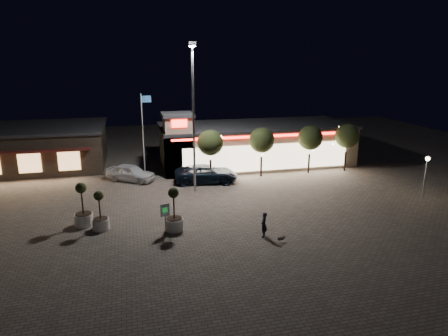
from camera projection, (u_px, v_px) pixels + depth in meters
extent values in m
plane|color=#685F54|center=(185.00, 231.00, 26.56)|extent=(90.00, 90.00, 0.00)
cube|color=tan|center=(255.00, 145.00, 43.28)|extent=(20.00, 8.00, 4.00)
cube|color=#262628|center=(256.00, 125.00, 42.71)|extent=(20.40, 8.40, 0.30)
cube|color=beige|center=(268.00, 157.00, 39.58)|extent=(17.00, 0.12, 2.60)
cube|color=#FF1D14|center=(269.00, 136.00, 38.99)|extent=(19.00, 0.10, 0.18)
cube|color=tan|center=(178.00, 146.00, 38.55)|extent=(2.60, 2.60, 5.80)
cube|color=#262628|center=(177.00, 115.00, 37.75)|extent=(3.00, 3.00, 0.30)
cube|color=#FF1D14|center=(179.00, 124.00, 36.65)|extent=(1.40, 0.10, 0.70)
cube|color=#382D23|center=(25.00, 149.00, 41.64)|extent=(16.00, 10.00, 4.00)
cube|color=#262628|center=(22.00, 128.00, 41.08)|extent=(16.40, 10.40, 0.30)
cube|color=#591E19|center=(9.00, 152.00, 36.37)|extent=(14.40, 0.80, 0.15)
cube|color=#F9B470|center=(30.00, 163.00, 37.35)|extent=(2.00, 0.12, 1.80)
cube|color=#F9B470|center=(69.00, 161.00, 38.14)|extent=(2.00, 0.12, 1.80)
cylinder|color=gray|center=(194.00, 122.00, 32.92)|extent=(0.20, 0.20, 12.00)
cube|color=gray|center=(192.00, 44.00, 31.28)|extent=(0.60, 0.40, 0.35)
cube|color=white|center=(192.00, 46.00, 31.33)|extent=(0.45, 0.30, 0.08)
cylinder|color=white|center=(143.00, 137.00, 37.24)|extent=(0.10, 0.10, 8.00)
cube|color=#285A95|center=(146.00, 99.00, 36.42)|extent=(0.90, 0.04, 0.60)
cylinder|color=gray|center=(425.00, 179.00, 32.49)|extent=(0.12, 0.12, 3.20)
sphere|color=#FFE5B2|center=(428.00, 159.00, 32.05)|extent=(0.36, 0.36, 0.36)
cylinder|color=#332319|center=(211.00, 170.00, 37.52)|extent=(0.20, 0.20, 1.92)
sphere|color=#2D3819|center=(210.00, 143.00, 36.82)|extent=(2.42, 2.42, 2.42)
cylinder|color=#332319|center=(261.00, 167.00, 38.64)|extent=(0.20, 0.20, 1.92)
sphere|color=#2D3819|center=(262.00, 140.00, 37.95)|extent=(2.42, 2.42, 2.42)
cylinder|color=#332319|center=(309.00, 164.00, 39.76)|extent=(0.20, 0.20, 1.92)
sphere|color=#2D3819|center=(310.00, 138.00, 39.07)|extent=(2.42, 2.42, 2.42)
cylinder|color=#332319|center=(345.00, 161.00, 40.66)|extent=(0.20, 0.20, 1.92)
sphere|color=#2D3819|center=(347.00, 136.00, 39.96)|extent=(2.42, 2.42, 2.42)
imported|color=black|center=(206.00, 174.00, 36.82)|extent=(6.12, 3.48, 1.61)
imported|color=silver|center=(131.00, 173.00, 37.17)|extent=(4.91, 4.17, 1.59)
imported|color=black|center=(264.00, 225.00, 25.45)|extent=(0.62, 0.71, 1.64)
cube|color=#59514C|center=(281.00, 238.00, 24.87)|extent=(0.39, 0.18, 0.20)
sphere|color=#59514C|center=(284.00, 237.00, 24.91)|extent=(0.18, 0.18, 0.18)
cylinder|color=silver|center=(84.00, 220.00, 27.28)|extent=(1.25, 1.25, 0.83)
cylinder|color=black|center=(83.00, 214.00, 27.17)|extent=(1.08, 1.08, 0.06)
cylinder|color=#332319|center=(82.00, 200.00, 26.91)|extent=(0.10, 0.10, 1.87)
sphere|color=#2D3819|center=(81.00, 188.00, 26.68)|extent=(0.73, 0.73, 0.73)
cylinder|color=silver|center=(101.00, 224.00, 26.69)|extent=(1.10, 1.10, 0.73)
cylinder|color=black|center=(101.00, 219.00, 26.58)|extent=(0.95, 0.95, 0.05)
cylinder|color=#332319|center=(100.00, 207.00, 26.36)|extent=(0.09, 0.09, 1.65)
sphere|color=#2D3819|center=(99.00, 196.00, 26.15)|extent=(0.64, 0.64, 0.64)
cylinder|color=silver|center=(175.00, 224.00, 26.56)|extent=(1.21, 1.21, 0.81)
cylinder|color=black|center=(174.00, 218.00, 26.45)|extent=(1.05, 1.05, 0.06)
cylinder|color=#332319|center=(174.00, 205.00, 26.20)|extent=(0.10, 0.10, 1.81)
sphere|color=#2D3819|center=(173.00, 193.00, 25.97)|extent=(0.70, 0.70, 0.70)
cylinder|color=gray|center=(166.00, 223.00, 26.22)|extent=(0.08, 0.08, 1.19)
cube|color=white|center=(165.00, 210.00, 25.97)|extent=(0.63, 0.27, 0.85)
cube|color=#178F34|center=(165.00, 210.00, 25.93)|extent=(0.34, 0.14, 0.35)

